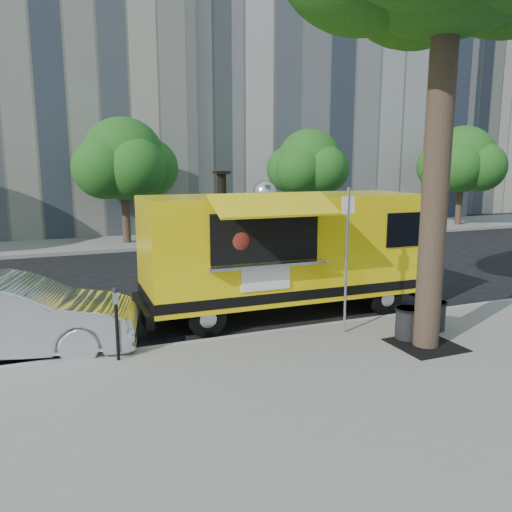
{
  "coord_description": "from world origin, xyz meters",
  "views": [
    {
      "loc": [
        -3.84,
        -10.1,
        3.59
      ],
      "look_at": [
        0.19,
        0.0,
        1.6
      ],
      "focal_mm": 35.0,
      "sensor_mm": 36.0,
      "label": 1
    }
  ],
  "objects_px": {
    "far_tree_b": "(123,159)",
    "sign_post": "(347,252)",
    "parking_meter": "(116,315)",
    "food_truck": "(282,249)",
    "far_tree_d": "(462,160)",
    "far_tree_c": "(309,162)",
    "trash_bin_right": "(434,314)",
    "sedan": "(10,317)",
    "trash_bin_left": "(408,322)"
  },
  "relations": [
    {
      "from": "far_tree_b",
      "to": "far_tree_c",
      "type": "relative_size",
      "value": 1.06
    },
    {
      "from": "far_tree_d",
      "to": "food_truck",
      "type": "relative_size",
      "value": 0.81
    },
    {
      "from": "sign_post",
      "to": "sedan",
      "type": "height_order",
      "value": "sign_post"
    },
    {
      "from": "far_tree_d",
      "to": "sedan",
      "type": "relative_size",
      "value": 1.21
    },
    {
      "from": "far_tree_b",
      "to": "far_tree_c",
      "type": "bearing_deg",
      "value": -1.91
    },
    {
      "from": "far_tree_d",
      "to": "trash_bin_left",
      "type": "relative_size",
      "value": 8.85
    },
    {
      "from": "far_tree_c",
      "to": "parking_meter",
      "type": "distance_m",
      "value": 17.82
    },
    {
      "from": "far_tree_b",
      "to": "far_tree_d",
      "type": "distance_m",
      "value": 19.0
    },
    {
      "from": "far_tree_c",
      "to": "sedan",
      "type": "distance_m",
      "value": 18.06
    },
    {
      "from": "trash_bin_left",
      "to": "far_tree_d",
      "type": "bearing_deg",
      "value": 44.01
    },
    {
      "from": "far_tree_d",
      "to": "parking_meter",
      "type": "bearing_deg",
      "value": -146.4
    },
    {
      "from": "sedan",
      "to": "trash_bin_left",
      "type": "distance_m",
      "value": 7.69
    },
    {
      "from": "food_truck",
      "to": "trash_bin_left",
      "type": "bearing_deg",
      "value": -63.44
    },
    {
      "from": "far_tree_c",
      "to": "sign_post",
      "type": "xyz_separation_m",
      "value": [
        -6.45,
        -13.95,
        -1.87
      ]
    },
    {
      "from": "sedan",
      "to": "trash_bin_right",
      "type": "distance_m",
      "value": 8.47
    },
    {
      "from": "parking_meter",
      "to": "sedan",
      "type": "height_order",
      "value": "sedan"
    },
    {
      "from": "food_truck",
      "to": "trash_bin_right",
      "type": "distance_m",
      "value": 3.7
    },
    {
      "from": "trash_bin_right",
      "to": "far_tree_d",
      "type": "bearing_deg",
      "value": 45.18
    },
    {
      "from": "sedan",
      "to": "far_tree_d",
      "type": "bearing_deg",
      "value": -49.44
    },
    {
      "from": "sign_post",
      "to": "trash_bin_left",
      "type": "relative_size",
      "value": 4.7
    },
    {
      "from": "sedan",
      "to": "trash_bin_right",
      "type": "relative_size",
      "value": 7.61
    },
    {
      "from": "sign_post",
      "to": "trash_bin_right",
      "type": "distance_m",
      "value": 2.37
    },
    {
      "from": "far_tree_d",
      "to": "parking_meter",
      "type": "distance_m",
      "value": 25.38
    },
    {
      "from": "far_tree_d",
      "to": "trash_bin_right",
      "type": "relative_size",
      "value": 9.22
    },
    {
      "from": "far_tree_b",
      "to": "food_truck",
      "type": "bearing_deg",
      "value": -80.19
    },
    {
      "from": "parking_meter",
      "to": "sedan",
      "type": "xyz_separation_m",
      "value": [
        -1.8,
        1.35,
        -0.21
      ]
    },
    {
      "from": "far_tree_b",
      "to": "parking_meter",
      "type": "relative_size",
      "value": 4.12
    },
    {
      "from": "far_tree_b",
      "to": "parking_meter",
      "type": "distance_m",
      "value": 14.48
    },
    {
      "from": "sedan",
      "to": "trash_bin_right",
      "type": "bearing_deg",
      "value": -92.64
    },
    {
      "from": "far_tree_c",
      "to": "food_truck",
      "type": "distance_m",
      "value": 13.86
    },
    {
      "from": "sign_post",
      "to": "sedan",
      "type": "relative_size",
      "value": 0.64
    },
    {
      "from": "trash_bin_left",
      "to": "sign_post",
      "type": "bearing_deg",
      "value": 140.32
    },
    {
      "from": "far_tree_d",
      "to": "sign_post",
      "type": "distance_m",
      "value": 21.79
    },
    {
      "from": "parking_meter",
      "to": "food_truck",
      "type": "xyz_separation_m",
      "value": [
        4.1,
        1.92,
        0.63
      ]
    },
    {
      "from": "trash_bin_left",
      "to": "far_tree_b",
      "type": "bearing_deg",
      "value": 103.16
    },
    {
      "from": "parking_meter",
      "to": "food_truck",
      "type": "bearing_deg",
      "value": 25.1
    },
    {
      "from": "far_tree_b",
      "to": "sign_post",
      "type": "bearing_deg",
      "value": -79.85
    },
    {
      "from": "sedan",
      "to": "sign_post",
      "type": "bearing_deg",
      "value": -92.09
    },
    {
      "from": "trash_bin_left",
      "to": "trash_bin_right",
      "type": "bearing_deg",
      "value": 16.78
    },
    {
      "from": "far_tree_d",
      "to": "trash_bin_right",
      "type": "bearing_deg",
      "value": -134.82
    },
    {
      "from": "far_tree_d",
      "to": "far_tree_b",
      "type": "bearing_deg",
      "value": 179.7
    },
    {
      "from": "far_tree_b",
      "to": "parking_meter",
      "type": "height_order",
      "value": "far_tree_b"
    },
    {
      "from": "sign_post",
      "to": "trash_bin_right",
      "type": "height_order",
      "value": "sign_post"
    },
    {
      "from": "food_truck",
      "to": "sedan",
      "type": "bearing_deg",
      "value": -173.84
    },
    {
      "from": "sedan",
      "to": "far_tree_b",
      "type": "bearing_deg",
      "value": -5.03
    },
    {
      "from": "far_tree_c",
      "to": "food_truck",
      "type": "relative_size",
      "value": 0.75
    },
    {
      "from": "far_tree_c",
      "to": "trash_bin_right",
      "type": "relative_size",
      "value": 8.51
    },
    {
      "from": "far_tree_c",
      "to": "far_tree_d",
      "type": "relative_size",
      "value": 0.92
    },
    {
      "from": "parking_meter",
      "to": "food_truck",
      "type": "relative_size",
      "value": 0.19
    },
    {
      "from": "parking_meter",
      "to": "sedan",
      "type": "relative_size",
      "value": 0.29
    }
  ]
}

